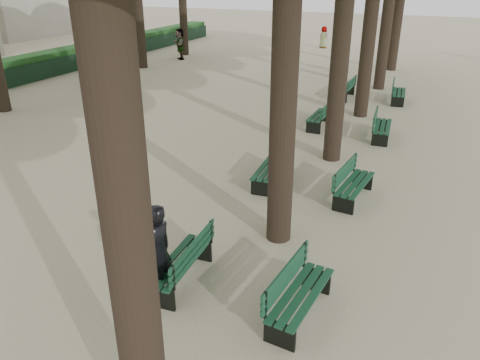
% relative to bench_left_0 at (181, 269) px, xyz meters
% --- Properties ---
extents(ground, '(120.00, 120.00, 0.00)m').
position_rel_bench_left_0_xyz_m(ground, '(-0.37, -0.81, -0.27)').
color(ground, '#B6A98A').
rests_on(ground, ground).
extents(bench_left_0, '(0.67, 1.83, 0.92)m').
position_rel_bench_left_0_xyz_m(bench_left_0, '(0.00, 0.00, 0.00)').
color(bench_left_0, black).
rests_on(bench_left_0, ground).
extents(bench_left_1, '(0.69, 1.83, 0.92)m').
position_rel_bench_left_0_xyz_m(bench_left_1, '(-0.00, 4.74, 0.00)').
color(bench_left_1, black).
rests_on(bench_left_1, ground).
extents(bench_left_2, '(0.61, 1.81, 0.92)m').
position_rel_bench_left_0_xyz_m(bench_left_2, '(0.00, 10.11, 0.00)').
color(bench_left_2, black).
rests_on(bench_left_2, ground).
extents(bench_left_3, '(0.61, 1.81, 0.92)m').
position_rel_bench_left_0_xyz_m(bench_left_3, '(0.00, 14.66, 0.00)').
color(bench_left_3, black).
rests_on(bench_left_3, ground).
extents(bench_right_0, '(0.76, 1.85, 0.92)m').
position_rel_bench_left_0_xyz_m(bench_right_0, '(2.27, -0.06, 0.00)').
color(bench_right_0, black).
rests_on(bench_right_0, ground).
extents(bench_right_1, '(0.78, 1.85, 0.92)m').
position_rel_bench_left_0_xyz_m(bench_right_1, '(2.27, 4.64, 0.00)').
color(bench_right_1, black).
rests_on(bench_right_1, ground).
extents(bench_right_2, '(0.70, 1.84, 0.92)m').
position_rel_bench_left_0_xyz_m(bench_right_2, '(2.27, 9.67, 0.00)').
color(bench_right_2, black).
rests_on(bench_right_2, ground).
extents(bench_right_3, '(0.71, 1.84, 0.92)m').
position_rel_bench_left_0_xyz_m(bench_right_3, '(2.27, 14.88, 0.00)').
color(bench_right_3, black).
rests_on(bench_right_3, ground).
extents(man_with_map, '(0.70, 0.79, 1.80)m').
position_rel_bench_left_0_xyz_m(man_with_map, '(-0.16, -0.49, 0.63)').
color(man_with_map, black).
rests_on(man_with_map, ground).
extents(pedestrian_e, '(1.39, 1.62, 1.90)m').
position_rel_bench_left_0_xyz_m(pedestrian_e, '(-11.73, 20.49, 0.68)').
color(pedestrian_e, '#262628').
rests_on(pedestrian_e, ground).
extents(pedestrian_d, '(0.81, 0.60, 1.53)m').
position_rel_bench_left_0_xyz_m(pedestrian_d, '(-4.48, 28.75, 0.49)').
color(pedestrian_d, '#262628').
rests_on(pedestrian_d, ground).
extents(pedestrian_a, '(0.47, 0.93, 1.84)m').
position_rel_bench_left_0_xyz_m(pedestrian_a, '(-1.64, 20.40, 0.65)').
color(pedestrian_a, '#262628').
rests_on(pedestrian_a, ground).
extents(fence, '(0.08, 42.00, 0.90)m').
position_rel_bench_left_0_xyz_m(fence, '(-15.37, 10.19, 0.18)').
color(fence, black).
rests_on(fence, ground).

